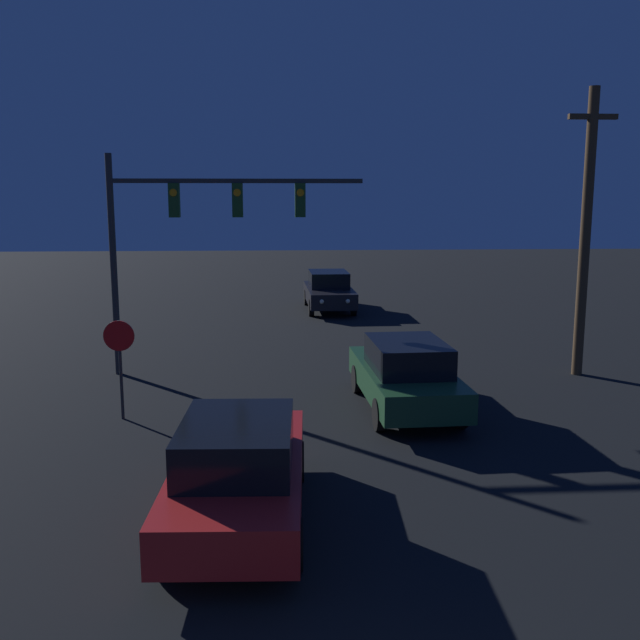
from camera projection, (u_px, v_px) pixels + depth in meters
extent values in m
cube|color=#B21E1E|center=(239.00, 478.00, 10.75)|extent=(2.09, 4.83, 0.64)
cube|color=black|center=(237.00, 443.00, 10.40)|extent=(1.70, 2.38, 0.66)
cylinder|color=black|center=(197.00, 462.00, 12.24)|extent=(0.24, 0.70, 0.69)
cylinder|color=black|center=(298.00, 462.00, 12.27)|extent=(0.24, 0.70, 0.69)
cylinder|color=black|center=(163.00, 546.00, 9.33)|extent=(0.24, 0.70, 0.69)
cylinder|color=black|center=(295.00, 544.00, 9.37)|extent=(0.24, 0.70, 0.69)
sphere|color=#F9EFC6|center=(223.00, 424.00, 13.08)|extent=(0.18, 0.18, 0.18)
sphere|color=#F9EFC6|center=(280.00, 424.00, 13.10)|extent=(0.18, 0.18, 0.18)
cube|color=#1E4728|center=(405.00, 381.00, 16.36)|extent=(2.10, 4.83, 0.64)
cube|color=black|center=(408.00, 356.00, 16.02)|extent=(1.70, 2.38, 0.66)
cylinder|color=black|center=(357.00, 379.00, 17.77)|extent=(0.24, 0.70, 0.69)
cylinder|color=black|center=(425.00, 377.00, 17.95)|extent=(0.24, 0.70, 0.69)
cylinder|color=black|center=(380.00, 415.00, 14.88)|extent=(0.24, 0.70, 0.69)
cylinder|color=black|center=(460.00, 412.00, 15.07)|extent=(0.24, 0.70, 0.69)
sphere|color=#F9EFC6|center=(365.00, 355.00, 18.64)|extent=(0.18, 0.18, 0.18)
sphere|color=#F9EFC6|center=(404.00, 355.00, 18.75)|extent=(0.18, 0.18, 0.18)
cube|color=black|center=(329.00, 295.00, 30.42)|extent=(1.99, 4.79, 0.64)
cube|color=black|center=(329.00, 279.00, 30.54)|extent=(1.65, 2.35, 0.66)
cylinder|color=black|center=(354.00, 307.00, 29.10)|extent=(0.22, 0.70, 0.69)
cylinder|color=black|center=(311.00, 308.00, 28.95)|extent=(0.22, 0.70, 0.69)
cylinder|color=black|center=(345.00, 297.00, 31.99)|extent=(0.22, 0.70, 0.69)
cylinder|color=black|center=(307.00, 297.00, 31.85)|extent=(0.22, 0.70, 0.69)
sphere|color=#F9EFC6|center=(348.00, 301.00, 28.09)|extent=(0.18, 0.18, 0.18)
sphere|color=#F9EFC6|center=(322.00, 302.00, 28.01)|extent=(0.18, 0.18, 0.18)
cylinder|color=#2D2D2D|center=(114.00, 266.00, 19.16)|extent=(0.18, 0.18, 5.96)
cube|color=#2D2D2D|center=(237.00, 181.00, 18.97)|extent=(6.71, 0.12, 0.12)
cube|color=#1E471E|center=(174.00, 200.00, 18.95)|extent=(0.28, 0.28, 0.90)
cylinder|color=orange|center=(173.00, 193.00, 18.77)|extent=(0.20, 0.02, 0.20)
cube|color=#1E471E|center=(238.00, 200.00, 19.06)|extent=(0.28, 0.28, 0.90)
cylinder|color=orange|center=(237.00, 193.00, 18.87)|extent=(0.20, 0.02, 0.20)
cube|color=#1E471E|center=(300.00, 200.00, 19.16)|extent=(0.28, 0.28, 0.90)
cylinder|color=orange|center=(300.00, 193.00, 18.98)|extent=(0.20, 0.02, 0.20)
cylinder|color=#2D2D2D|center=(121.00, 370.00, 15.54)|extent=(0.07, 0.07, 2.21)
cylinder|color=red|center=(119.00, 336.00, 15.39)|extent=(0.67, 0.03, 0.67)
cylinder|color=#4C3823|center=(585.00, 235.00, 18.99)|extent=(0.28, 0.28, 7.64)
cube|color=#4C3823|center=(593.00, 117.00, 18.45)|extent=(1.29, 0.14, 0.14)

